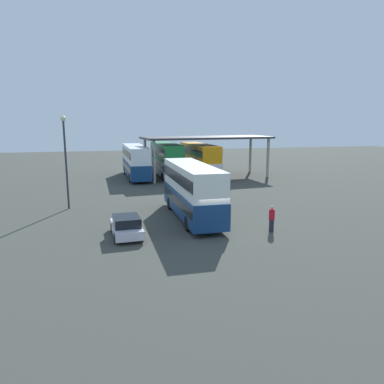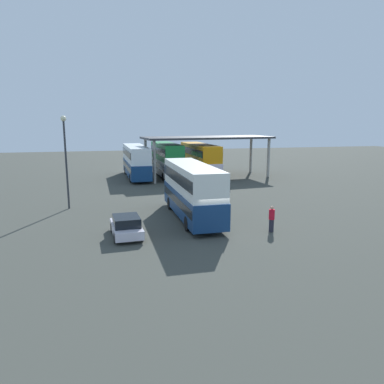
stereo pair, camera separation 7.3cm
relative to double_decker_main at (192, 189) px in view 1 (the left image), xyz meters
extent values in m
plane|color=#3E413A|center=(0.51, -4.02, -2.23)|extent=(140.00, 140.00, 0.00)
cube|color=navy|center=(0.00, -0.01, -0.99)|extent=(2.56, 10.23, 1.78)
cube|color=white|center=(0.00, -0.01, 0.86)|extent=(2.49, 10.02, 1.93)
cube|color=black|center=(0.00, -0.01, -0.78)|extent=(2.59, 9.82, 0.61)
cube|color=black|center=(0.00, -0.01, 0.96)|extent=(2.59, 9.82, 0.77)
cube|color=black|center=(-0.06, 5.03, -0.72)|extent=(2.07, 0.13, 1.07)
cube|color=orange|center=(-0.06, 5.03, 0.13)|extent=(1.70, 0.10, 0.36)
cylinder|color=black|center=(-1.14, 3.13, -1.73)|extent=(0.29, 1.00, 1.00)
cylinder|color=black|center=(1.06, 3.16, -1.73)|extent=(0.29, 1.00, 1.00)
cylinder|color=black|center=(-1.06, -3.19, -1.73)|extent=(0.29, 1.00, 1.00)
cylinder|color=black|center=(1.14, -3.16, -1.73)|extent=(0.29, 1.00, 1.00)
cube|color=silver|center=(-5.09, -3.39, -1.73)|extent=(1.96, 3.81, 0.55)
cube|color=black|center=(-5.08, -3.57, -1.17)|extent=(1.71, 2.14, 0.58)
cylinder|color=black|center=(-5.95, -2.29, -1.93)|extent=(0.24, 0.61, 0.60)
cylinder|color=black|center=(-4.39, -2.19, -1.93)|extent=(0.24, 0.61, 0.60)
cylinder|color=black|center=(-5.80, -4.58, -1.93)|extent=(0.24, 0.61, 0.60)
cylinder|color=black|center=(-4.24, -4.48, -1.93)|extent=(0.24, 0.61, 0.60)
cube|color=navy|center=(-2.38, 21.04, -0.98)|extent=(2.75, 11.39, 1.80)
cube|color=white|center=(-2.38, 21.04, 0.89)|extent=(2.67, 11.16, 1.95)
cube|color=black|center=(-2.38, 21.04, -0.76)|extent=(2.77, 10.94, 0.61)
cube|color=black|center=(-2.38, 21.04, 0.99)|extent=(2.77, 10.94, 0.78)
cube|color=black|center=(-2.54, 26.64, -0.71)|extent=(2.06, 0.16, 1.08)
cube|color=orange|center=(-2.54, 26.64, 0.15)|extent=(1.70, 0.13, 0.36)
cylinder|color=black|center=(-3.57, 24.51, -1.73)|extent=(0.31, 1.01, 1.00)
cylinder|color=black|center=(-1.39, 24.58, -1.73)|extent=(0.31, 1.01, 1.00)
cylinder|color=black|center=(-3.36, 17.50, -1.73)|extent=(0.31, 1.01, 1.00)
cylinder|color=black|center=(-1.18, 17.56, -1.73)|extent=(0.31, 1.01, 1.00)
cube|color=silver|center=(1.59, 21.14, -0.92)|extent=(2.85, 10.36, 1.92)
cube|color=#1B7D37|center=(1.59, 21.14, 1.08)|extent=(2.76, 10.16, 2.08)
cube|color=black|center=(1.59, 21.14, -0.69)|extent=(2.86, 9.96, 0.65)
cube|color=black|center=(1.59, 21.14, 1.19)|extent=(2.86, 9.96, 0.83)
cube|color=black|center=(1.38, 26.22, -0.63)|extent=(2.05, 0.19, 1.15)
cube|color=orange|center=(1.38, 26.22, 0.29)|extent=(1.69, 0.15, 0.36)
cylinder|color=black|center=(0.37, 24.28, -1.73)|extent=(0.32, 1.01, 1.00)
cylinder|color=black|center=(2.54, 24.37, -1.73)|extent=(0.32, 1.01, 1.00)
cylinder|color=black|center=(0.65, 17.92, -1.73)|extent=(0.32, 1.01, 1.00)
cylinder|color=black|center=(2.81, 18.01, -1.73)|extent=(0.32, 1.01, 1.00)
cube|color=white|center=(5.87, 20.40, -0.95)|extent=(2.93, 11.22, 1.87)
cube|color=orange|center=(5.87, 20.40, 1.00)|extent=(2.85, 11.00, 2.02)
cube|color=black|center=(5.87, 20.40, -0.72)|extent=(2.95, 10.78, 0.64)
cube|color=black|center=(5.87, 20.40, 1.10)|extent=(2.95, 10.78, 0.81)
cube|color=black|center=(5.66, 25.91, -0.67)|extent=(2.14, 0.18, 1.12)
cube|color=orange|center=(5.66, 25.91, 0.23)|extent=(1.76, 0.15, 0.36)
cylinder|color=black|center=(4.60, 23.81, -1.73)|extent=(0.32, 1.01, 1.00)
cylinder|color=black|center=(6.88, 23.89, -1.73)|extent=(0.32, 1.01, 1.00)
cylinder|color=black|center=(4.86, 16.91, -1.73)|extent=(0.32, 1.01, 1.00)
cylinder|color=black|center=(7.14, 16.99, -1.73)|extent=(0.32, 1.01, 1.00)
cube|color=#33353A|center=(6.62, 19.34, 2.89)|extent=(16.92, 7.67, 0.25)
cylinder|color=#9E9B93|center=(13.91, 22.52, 0.27)|extent=(0.36, 0.36, 4.99)
cylinder|color=#9E9B93|center=(14.42, 17.81, 0.27)|extent=(0.36, 0.36, 4.99)
cylinder|color=#9E9B93|center=(-1.17, 20.88, 0.27)|extent=(0.36, 0.36, 4.99)
cylinder|color=#9E9B93|center=(-0.66, 16.17, 0.27)|extent=(0.36, 0.36, 4.99)
cylinder|color=#33353A|center=(-9.33, 5.30, 1.40)|extent=(0.16, 0.16, 7.26)
sphere|color=beige|center=(-9.33, 5.30, 5.18)|extent=(0.44, 0.44, 0.44)
cylinder|color=#262633|center=(4.31, -4.61, -1.81)|extent=(0.32, 0.32, 0.84)
cylinder|color=red|center=(4.31, -4.61, -1.05)|extent=(0.38, 0.38, 0.67)
sphere|color=tan|center=(4.31, -4.61, -0.60)|extent=(0.24, 0.24, 0.24)
camera|label=1|loc=(-6.25, -26.11, 5.00)|focal=34.29mm
camera|label=2|loc=(-6.18, -26.13, 5.00)|focal=34.29mm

